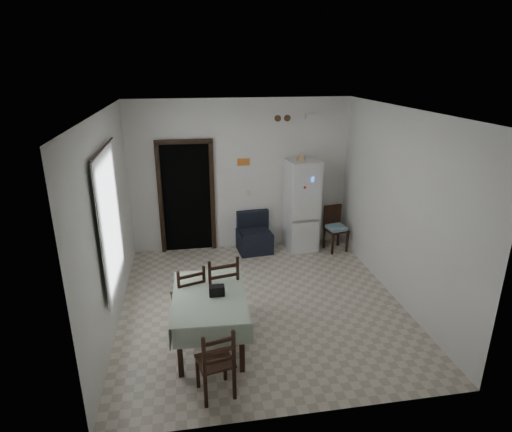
{
  "coord_description": "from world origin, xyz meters",
  "views": [
    {
      "loc": [
        -1.03,
        -5.65,
        3.49
      ],
      "look_at": [
        0.0,
        0.5,
        1.25
      ],
      "focal_mm": 30.0,
      "sensor_mm": 36.0,
      "label": 1
    }
  ],
  "objects_px": {
    "navy_seat": "(254,233)",
    "dining_chair_far_right": "(220,288)",
    "corner_chair": "(336,229)",
    "dining_table": "(210,319)",
    "dining_chair_far_left": "(188,295)",
    "fridge": "(302,206)",
    "dining_chair_near_head": "(215,360)"
  },
  "relations": [
    {
      "from": "corner_chair",
      "to": "dining_chair_far_left",
      "type": "height_order",
      "value": "dining_chair_far_left"
    },
    {
      "from": "navy_seat",
      "to": "dining_chair_far_right",
      "type": "distance_m",
      "value": 2.46
    },
    {
      "from": "dining_chair_far_left",
      "to": "dining_chair_far_right",
      "type": "bearing_deg",
      "value": 166.11
    },
    {
      "from": "dining_chair_near_head",
      "to": "fridge",
      "type": "bearing_deg",
      "value": -130.73
    },
    {
      "from": "navy_seat",
      "to": "fridge",
      "type": "bearing_deg",
      "value": -5.17
    },
    {
      "from": "dining_chair_far_right",
      "to": "dining_chair_near_head",
      "type": "height_order",
      "value": "dining_chair_far_right"
    },
    {
      "from": "dining_chair_far_right",
      "to": "dining_chair_far_left",
      "type": "bearing_deg",
      "value": -8.01
    },
    {
      "from": "navy_seat",
      "to": "dining_chair_near_head",
      "type": "distance_m",
      "value": 3.86
    },
    {
      "from": "fridge",
      "to": "corner_chair",
      "type": "xyz_separation_m",
      "value": [
        0.65,
        -0.2,
        -0.45
      ]
    },
    {
      "from": "dining_chair_far_left",
      "to": "dining_chair_near_head",
      "type": "relative_size",
      "value": 1.08
    },
    {
      "from": "dining_table",
      "to": "dining_chair_near_head",
      "type": "relative_size",
      "value": 1.58
    },
    {
      "from": "fridge",
      "to": "dining_chair_far_right",
      "type": "bearing_deg",
      "value": -133.17
    },
    {
      "from": "dining_chair_far_right",
      "to": "fridge",
      "type": "bearing_deg",
      "value": -139.67
    },
    {
      "from": "corner_chair",
      "to": "fridge",
      "type": "bearing_deg",
      "value": 151.14
    },
    {
      "from": "dining_table",
      "to": "dining_chair_far_left",
      "type": "bearing_deg",
      "value": 122.05
    },
    {
      "from": "navy_seat",
      "to": "dining_chair_far_right",
      "type": "bearing_deg",
      "value": -115.66
    },
    {
      "from": "dining_chair_far_right",
      "to": "navy_seat",
      "type": "bearing_deg",
      "value": -122.31
    },
    {
      "from": "dining_table",
      "to": "dining_chair_far_left",
      "type": "distance_m",
      "value": 0.55
    },
    {
      "from": "corner_chair",
      "to": "dining_table",
      "type": "xyz_separation_m",
      "value": [
        -2.62,
        -2.59,
        -0.08
      ]
    },
    {
      "from": "dining_chair_far_left",
      "to": "navy_seat",
      "type": "bearing_deg",
      "value": -136.93
    },
    {
      "from": "navy_seat",
      "to": "dining_chair_far_left",
      "type": "xyz_separation_m",
      "value": [
        -1.3,
        -2.33,
        0.09
      ]
    },
    {
      "from": "fridge",
      "to": "dining_chair_far_left",
      "type": "xyz_separation_m",
      "value": [
        -2.23,
        -2.33,
        -0.41
      ]
    },
    {
      "from": "dining_table",
      "to": "dining_chair_far_left",
      "type": "xyz_separation_m",
      "value": [
        -0.26,
        0.46,
        0.12
      ]
    },
    {
      "from": "dining_chair_near_head",
      "to": "dining_chair_far_left",
      "type": "bearing_deg",
      "value": -92.11
    },
    {
      "from": "dining_table",
      "to": "dining_chair_near_head",
      "type": "bearing_deg",
      "value": -87.65
    },
    {
      "from": "dining_table",
      "to": "dining_chair_far_right",
      "type": "bearing_deg",
      "value": 72.24
    },
    {
      "from": "dining_chair_near_head",
      "to": "dining_chair_far_right",
      "type": "bearing_deg",
      "value": -110.17
    },
    {
      "from": "corner_chair",
      "to": "dining_chair_far_right",
      "type": "height_order",
      "value": "dining_chair_far_right"
    },
    {
      "from": "dining_chair_far_left",
      "to": "corner_chair",
      "type": "bearing_deg",
      "value": -161.29
    },
    {
      "from": "fridge",
      "to": "dining_chair_far_left",
      "type": "relative_size",
      "value": 1.87
    },
    {
      "from": "navy_seat",
      "to": "corner_chair",
      "type": "height_order",
      "value": "corner_chair"
    },
    {
      "from": "corner_chair",
      "to": "navy_seat",
      "type": "bearing_deg",
      "value": 161.03
    }
  ]
}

